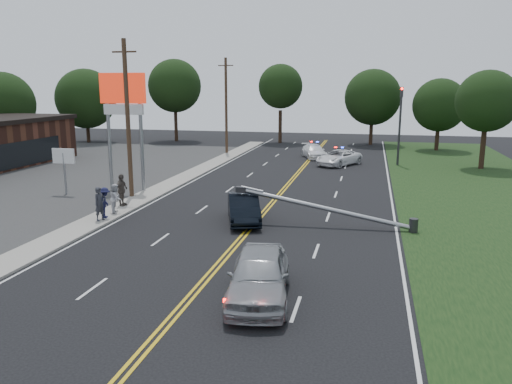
% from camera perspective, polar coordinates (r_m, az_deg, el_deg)
% --- Properties ---
extents(ground, '(120.00, 120.00, 0.00)m').
position_cam_1_polar(ground, '(19.42, -5.53, -9.66)').
color(ground, black).
rests_on(ground, ground).
extents(sidewalk, '(1.80, 70.00, 0.12)m').
position_cam_1_polar(sidewalk, '(31.41, -14.33, -1.40)').
color(sidewalk, gray).
rests_on(sidewalk, ground).
extents(centerline_yellow, '(0.36, 80.00, 0.00)m').
position_cam_1_polar(centerline_yellow, '(28.61, 0.82, -2.42)').
color(centerline_yellow, gold).
rests_on(centerline_yellow, ground).
extents(pylon_sign, '(3.20, 0.35, 8.00)m').
position_cam_1_polar(pylon_sign, '(35.13, -14.93, 9.76)').
color(pylon_sign, gray).
rests_on(pylon_sign, ground).
extents(small_sign, '(1.60, 0.14, 3.10)m').
position_cam_1_polar(small_sign, '(35.53, -21.12, 3.44)').
color(small_sign, gray).
rests_on(small_sign, ground).
extents(traffic_signal, '(0.28, 0.41, 7.05)m').
position_cam_1_polar(traffic_signal, '(47.23, 16.15, 8.01)').
color(traffic_signal, '#2D2D30').
rests_on(traffic_signal, ground).
extents(fallen_streetlight, '(9.36, 0.44, 1.91)m').
position_cam_1_polar(fallen_streetlight, '(25.90, 8.98, -2.05)').
color(fallen_streetlight, '#2D2D30').
rests_on(fallen_streetlight, ground).
extents(utility_pole_mid, '(1.60, 0.28, 10.00)m').
position_cam_1_polar(utility_pole_mid, '(32.80, -14.44, 8.05)').
color(utility_pole_mid, '#382619').
rests_on(utility_pole_mid, ground).
extents(utility_pole_far, '(1.60, 0.28, 10.00)m').
position_cam_1_polar(utility_pole_far, '(53.29, -3.43, 9.81)').
color(utility_pole_far, '#382619').
rests_on(utility_pole_far, ground).
extents(tree_3, '(6.97, 6.97, 8.68)m').
position_cam_1_polar(tree_3, '(62.61, -26.98, 8.98)').
color(tree_3, black).
rests_on(tree_3, ground).
extents(tree_4, '(7.49, 7.49, 9.27)m').
position_cam_1_polar(tree_4, '(67.78, -18.88, 10.05)').
color(tree_4, black).
rests_on(tree_4, ground).
extents(tree_5, '(6.80, 6.80, 10.52)m').
position_cam_1_polar(tree_5, '(66.55, -9.28, 11.87)').
color(tree_5, black).
rests_on(tree_5, ground).
extents(tree_6, '(5.52, 5.52, 9.83)m').
position_cam_1_polar(tree_6, '(63.81, 2.83, 11.95)').
color(tree_6, black).
rests_on(tree_6, ground).
extents(tree_7, '(6.76, 6.76, 9.16)m').
position_cam_1_polar(tree_7, '(63.23, 13.19, 10.49)').
color(tree_7, black).
rests_on(tree_7, ground).
extents(tree_8, '(5.86, 5.86, 7.98)m').
position_cam_1_polar(tree_8, '(59.72, 20.24, 9.30)').
color(tree_8, black).
rests_on(tree_8, ground).
extents(tree_9, '(5.28, 5.28, 8.51)m').
position_cam_1_polar(tree_9, '(47.75, 24.91, 9.39)').
color(tree_9, black).
rests_on(tree_9, ground).
extents(crashed_sedan, '(2.91, 4.78, 1.49)m').
position_cam_1_polar(crashed_sedan, '(26.70, -1.43, -1.86)').
color(crashed_sedan, black).
rests_on(crashed_sedan, ground).
extents(waiting_sedan, '(2.73, 5.27, 1.71)m').
position_cam_1_polar(waiting_sedan, '(17.21, 0.35, -9.46)').
color(waiting_sedan, '#9C9EA3').
rests_on(waiting_sedan, ground).
extents(emergency_a, '(4.47, 5.49, 1.39)m').
position_cam_1_polar(emergency_a, '(46.41, 9.44, 3.89)').
color(emergency_a, white).
rests_on(emergency_a, ground).
extents(emergency_b, '(3.34, 5.00, 1.35)m').
position_cam_1_polar(emergency_b, '(50.71, 6.66, 4.63)').
color(emergency_b, white).
rests_on(emergency_b, ground).
extents(bystander_a, '(0.63, 0.77, 1.82)m').
position_cam_1_polar(bystander_a, '(27.71, -17.42, -1.30)').
color(bystander_a, '#2A2B32').
rests_on(bystander_a, sidewalk).
extents(bystander_b, '(0.84, 0.95, 1.64)m').
position_cam_1_polar(bystander_b, '(29.27, -15.73, -0.68)').
color(bystander_b, silver).
rests_on(bystander_b, sidewalk).
extents(bystander_c, '(0.95, 1.23, 1.68)m').
position_cam_1_polar(bystander_c, '(28.23, -16.89, -1.17)').
color(bystander_c, '#17183A').
rests_on(bystander_c, sidewalk).
extents(bystander_d, '(0.57, 1.16, 1.91)m').
position_cam_1_polar(bystander_d, '(30.79, -15.13, 0.23)').
color(bystander_d, '#544A43').
rests_on(bystander_d, sidewalk).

